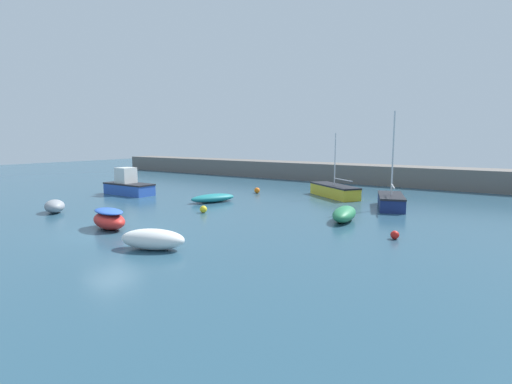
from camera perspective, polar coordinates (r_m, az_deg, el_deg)
The scene contains 13 objects.
ground_plane at distance 21.52m, azimuth -20.03°, elevation -5.67°, with size 120.00×120.00×0.20m, color #284C60.
harbor_breakwater at distance 44.75m, azimuth 12.01°, elevation 2.74°, with size 66.08×3.76×1.93m, color #66605B.
fishing_dinghy_green at distance 28.42m, azimuth -26.83°, elevation -1.82°, with size 2.20×1.95×0.83m.
rowboat_blue_near at distance 29.71m, azimuth -6.18°, elevation -0.86°, with size 2.50×3.71×0.61m.
rowboat_white_midwater at distance 17.63m, azimuth -14.52°, elevation -6.54°, with size 3.10×2.26×0.88m.
sailboat_short_mast at distance 32.69m, azimuth 11.11°, elevation 0.18°, with size 5.29×4.41×5.11m.
open_tender_yellow at distance 23.39m, azimuth 12.50°, elevation -3.07°, with size 1.87×3.45×0.82m.
motorboat_grey_hull at distance 35.24m, azimuth -17.79°, elevation 0.88°, with size 4.69×1.78×2.25m.
rowboat_with_red_cover at distance 22.19m, azimuth -20.26°, elevation -3.62°, with size 2.84×1.86×1.05m.
sailboat_tall_mast at distance 28.42m, azimuth 18.71°, elevation -1.22°, with size 2.94×4.68×6.48m.
mooring_buoy_yellow at distance 25.55m, azimuth -7.52°, elevation -2.45°, with size 0.46×0.46×0.46m, color yellow.
mooring_buoy_orange at distance 34.31m, azimuth 0.15°, elevation 0.23°, with size 0.49×0.49×0.49m, color orange.
mooring_buoy_red at distance 19.91m, azimuth 19.21°, elevation -5.81°, with size 0.40×0.40×0.40m, color red.
Camera 1 is at (17.23, -11.96, 4.70)m, focal length 28.00 mm.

